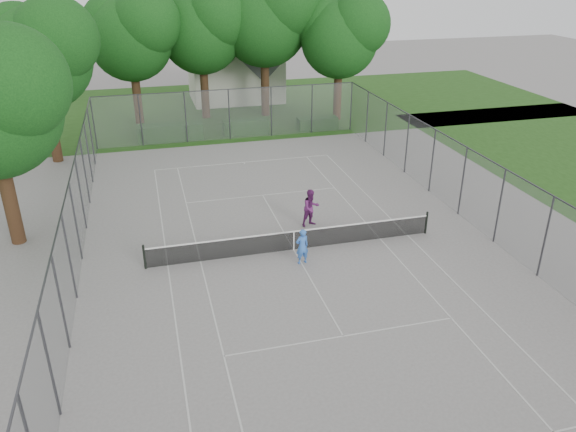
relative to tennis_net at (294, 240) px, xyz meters
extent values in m
plane|color=slate|center=(0.00, 0.00, -0.51)|extent=(120.00, 120.00, 0.00)
cube|color=#1D4413|center=(0.00, 26.00, -0.51)|extent=(60.00, 20.00, 0.00)
cube|color=#BCBCB7|center=(0.00, 11.88, -0.50)|extent=(10.97, 0.06, 0.01)
cube|color=#BCBCB7|center=(-5.49, 0.00, -0.50)|extent=(0.06, 23.77, 0.01)
cube|color=#BCBCB7|center=(5.49, 0.00, -0.50)|extent=(0.06, 23.77, 0.01)
cube|color=#BCBCB7|center=(-4.12, 0.00, -0.50)|extent=(0.06, 23.77, 0.01)
cube|color=#BCBCB7|center=(4.12, 0.00, -0.50)|extent=(0.06, 23.77, 0.01)
cube|color=#BCBCB7|center=(0.00, -6.40, -0.50)|extent=(8.23, 0.06, 0.01)
cube|color=#BCBCB7|center=(0.00, 6.40, -0.50)|extent=(8.23, 0.06, 0.01)
cube|color=#BCBCB7|center=(0.00, 0.00, -0.50)|extent=(0.06, 12.80, 0.01)
cube|color=#BCBCB7|center=(0.00, 11.73, -0.50)|extent=(0.06, 0.30, 0.01)
cylinder|color=black|center=(-6.39, 0.00, 0.04)|extent=(0.10, 0.10, 1.10)
cylinder|color=black|center=(6.39, 0.00, 0.04)|extent=(0.10, 0.10, 1.10)
cube|color=black|center=(0.00, 0.00, -0.06)|extent=(12.67, 0.01, 0.86)
cube|color=white|center=(0.00, 0.00, 0.40)|extent=(12.77, 0.03, 0.06)
cube|color=white|center=(0.00, 0.00, -0.07)|extent=(0.05, 0.02, 0.88)
cylinder|color=#38383D|center=(-9.00, 17.00, 1.24)|extent=(0.08, 0.08, 3.50)
cylinder|color=#38383D|center=(9.00, 17.00, 1.24)|extent=(0.08, 0.08, 3.50)
cube|color=slate|center=(0.00, 17.00, 1.24)|extent=(18.00, 0.02, 3.50)
cube|color=slate|center=(-9.00, 0.00, 1.24)|extent=(0.02, 34.00, 3.50)
cube|color=slate|center=(9.00, 0.00, 1.24)|extent=(0.02, 34.00, 3.50)
cube|color=#38383D|center=(0.00, 17.00, 2.99)|extent=(18.00, 0.05, 0.05)
cube|color=#38383D|center=(-9.00, 0.00, 2.99)|extent=(0.05, 34.00, 0.05)
cube|color=#38383D|center=(9.00, 0.00, 2.99)|extent=(0.05, 34.00, 0.05)
cylinder|color=#342013|center=(-6.08, 22.29, 1.60)|extent=(0.63, 0.63, 4.23)
sphere|color=#103B12|center=(-6.08, 22.29, 5.82)|extent=(6.01, 6.01, 6.01)
sphere|color=#103B12|center=(-4.87, 21.39, 7.02)|extent=(4.81, 4.81, 4.81)
sphere|color=#103B12|center=(-7.13, 23.04, 6.72)|extent=(4.51, 4.51, 4.51)
cylinder|color=#342013|center=(-0.90, 23.19, 1.67)|extent=(0.63, 0.63, 4.35)
sphere|color=#103B12|center=(-0.90, 23.19, 6.01)|extent=(6.19, 6.19, 6.19)
sphere|color=#103B12|center=(0.33, 22.26, 7.25)|extent=(4.95, 4.95, 4.95)
sphere|color=#103B12|center=(-1.99, 23.96, 6.94)|extent=(4.64, 4.64, 4.64)
cylinder|color=#342013|center=(3.85, 22.72, 1.92)|extent=(0.66, 0.66, 4.85)
sphere|color=#103B12|center=(3.85, 22.72, 6.76)|extent=(6.90, 6.90, 6.90)
sphere|color=#103B12|center=(5.23, 21.69, 8.14)|extent=(5.52, 5.52, 5.52)
sphere|color=#103B12|center=(2.64, 23.59, 7.79)|extent=(5.18, 5.18, 5.18)
cylinder|color=#342013|center=(9.02, 20.07, 1.52)|extent=(0.62, 0.62, 4.06)
sphere|color=#103B12|center=(9.02, 20.07, 5.56)|extent=(5.77, 5.77, 5.77)
sphere|color=#103B12|center=(10.18, 19.21, 6.72)|extent=(4.62, 4.62, 4.62)
sphere|color=#103B12|center=(8.01, 20.79, 6.43)|extent=(4.33, 4.33, 4.33)
cylinder|color=#342013|center=(-11.29, 15.16, 1.60)|extent=(0.63, 0.63, 4.22)
sphere|color=#103B12|center=(-11.29, 15.16, 5.80)|extent=(5.99, 5.99, 5.99)
sphere|color=#103B12|center=(-10.10, 14.26, 7.00)|extent=(4.80, 4.80, 4.80)
sphere|color=#103B12|center=(-12.34, 15.91, 6.70)|extent=(4.50, 4.50, 4.50)
cylinder|color=#342013|center=(-11.86, 3.92, 1.53)|extent=(0.62, 0.62, 4.08)
sphere|color=#103B12|center=(-10.70, 3.05, 6.77)|extent=(4.65, 4.65, 4.65)
cube|color=#184014|center=(-4.08, 17.89, 0.05)|extent=(4.48, 1.34, 1.12)
cube|color=#184014|center=(1.31, 17.95, 0.00)|extent=(3.26, 0.93, 1.03)
cube|color=#184014|center=(6.70, 17.82, -0.07)|extent=(2.94, 1.08, 0.88)
cube|color=beige|center=(2.50, 28.74, 2.41)|extent=(7.78, 5.84, 5.84)
cube|color=#4E4D53|center=(2.50, 28.74, 5.32)|extent=(7.70, 6.03, 7.70)
imported|color=#3872D5|center=(0.03, -1.20, 0.28)|extent=(0.63, 0.47, 1.58)
imported|color=#652162|center=(1.45, 2.20, 0.41)|extent=(1.05, 0.92, 1.83)
camera|label=1|loc=(-5.82, -21.03, 11.35)|focal=35.00mm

